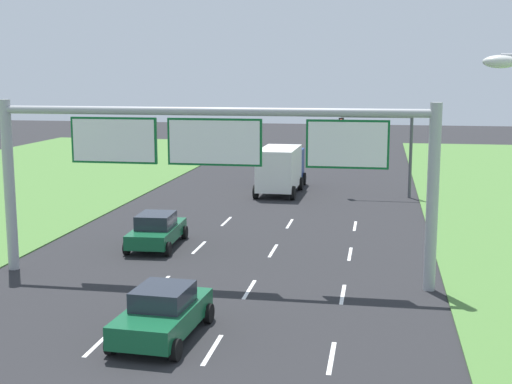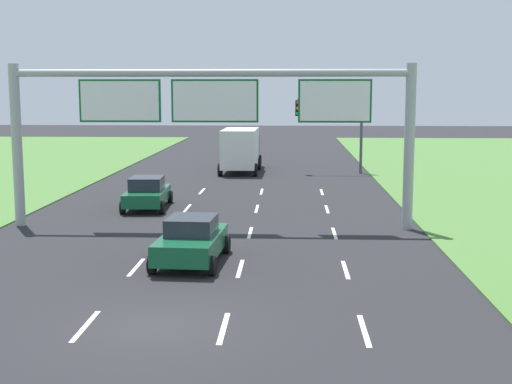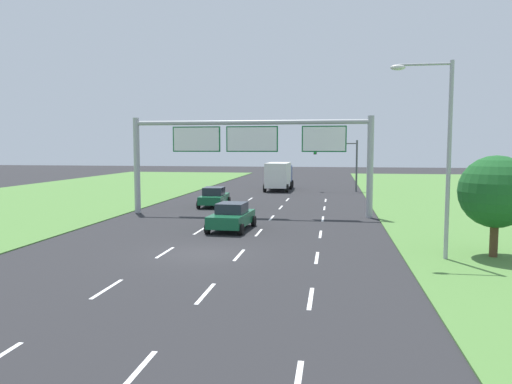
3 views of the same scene
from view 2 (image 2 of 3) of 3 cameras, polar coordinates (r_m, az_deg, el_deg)
ground_plane at (r=18.39m, az=-8.14°, el=-10.65°), size 200.00×200.00×0.00m
lane_dashes_inner_left at (r=21.55m, az=-11.25°, el=-7.88°), size 0.14×44.40×0.01m
lane_dashes_inner_right at (r=21.00m, az=-1.85°, el=-8.15°), size 0.14×44.40×0.01m
lane_dashes_slip at (r=21.02m, az=7.81°, el=-8.21°), size 0.14×44.40×0.01m
car_near_red at (r=24.56m, az=-5.18°, el=-3.87°), size 2.40×4.39×1.60m
car_lead_silver at (r=36.00m, az=-8.70°, el=-0.07°), size 2.30×4.56×1.60m
box_truck at (r=51.56m, az=-1.20°, el=3.52°), size 2.77×7.45×3.12m
sign_gantry at (r=30.37m, az=-3.46°, el=6.40°), size 17.24×0.44×7.00m
traffic_light_mast at (r=50.61m, az=6.26°, el=5.85°), size 4.76×0.49×5.60m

